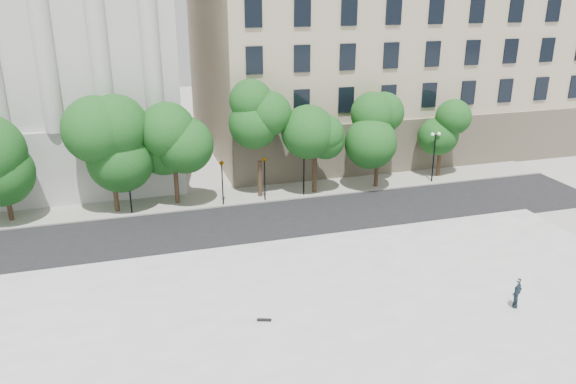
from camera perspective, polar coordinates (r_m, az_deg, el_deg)
The scene contains 10 objects.
plaza at distance 27.54m, azimuth -0.01°, elevation -15.30°, with size 44.00×22.00×0.45m, color white.
street at distance 40.46m, azimuth -6.07°, elevation -3.59°, with size 60.00×8.00×0.02m, color black.
far_sidewalk at distance 45.93m, azimuth -7.47°, elevation -0.64°, with size 60.00×4.00×0.12m, color #AAA89D.
building_east at distance 63.41m, azimuth 8.43°, elevation 15.33°, with size 36.00×26.15×23.00m.
traffic_light_west at distance 43.24m, azimuth -6.78°, elevation 3.15°, with size 0.73×1.76×4.19m.
traffic_light_east at distance 43.91m, azimuth -2.41°, elevation 3.50°, with size 0.83×1.67×4.16m.
person_lying at distance 32.04m, azimuth 22.05°, elevation -10.48°, with size 0.59×0.39×1.63m, color black.
skateboard at distance 28.86m, azimuth -2.44°, elevation -12.86°, with size 0.73×0.19×0.08m, color black.
street_trees at distance 43.67m, azimuth -9.58°, elevation 5.14°, with size 45.97×4.87×7.99m.
lamp_posts at distance 43.69m, azimuth -7.04°, elevation 2.41°, with size 38.55×0.28×4.54m.
Camera 1 is at (-6.38, -18.53, 16.17)m, focal length 35.00 mm.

